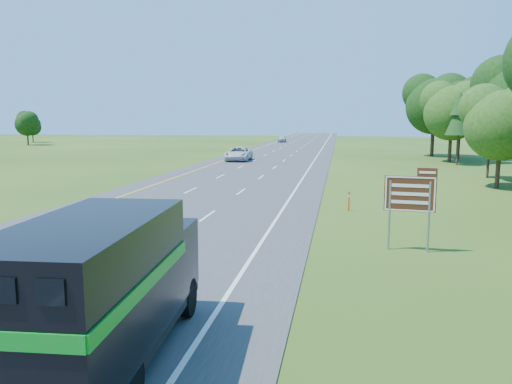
{
  "coord_description": "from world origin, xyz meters",
  "views": [
    {
      "loc": [
        8.61,
        -4.87,
        5.05
      ],
      "look_at": [
        4.81,
        17.63,
        1.72
      ],
      "focal_mm": 35.0,
      "sensor_mm": 36.0,
      "label": 1
    }
  ],
  "objects_px": {
    "horse_truck": "(104,288)",
    "white_suv": "(239,154)",
    "exit_sign": "(411,197)",
    "far_car": "(282,139)"
  },
  "relations": [
    {
      "from": "horse_truck",
      "to": "white_suv",
      "type": "height_order",
      "value": "horse_truck"
    },
    {
      "from": "horse_truck",
      "to": "exit_sign",
      "type": "distance_m",
      "value": 12.92
    },
    {
      "from": "far_car",
      "to": "exit_sign",
      "type": "bearing_deg",
      "value": -81.86
    },
    {
      "from": "horse_truck",
      "to": "far_car",
      "type": "xyz_separation_m",
      "value": [
        -8.25,
        101.78,
        -0.99
      ]
    },
    {
      "from": "far_car",
      "to": "white_suv",
      "type": "bearing_deg",
      "value": -90.91
    },
    {
      "from": "white_suv",
      "to": "far_car",
      "type": "xyz_separation_m",
      "value": [
        -0.53,
        50.79,
        -0.13
      ]
    },
    {
      "from": "far_car",
      "to": "exit_sign",
      "type": "height_order",
      "value": "exit_sign"
    },
    {
      "from": "exit_sign",
      "to": "white_suv",
      "type": "bearing_deg",
      "value": 117.97
    },
    {
      "from": "exit_sign",
      "to": "horse_truck",
      "type": "bearing_deg",
      "value": -116.5
    },
    {
      "from": "far_car",
      "to": "exit_sign",
      "type": "xyz_separation_m",
      "value": [
        15.49,
        -91.09,
        1.35
      ]
    }
  ]
}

